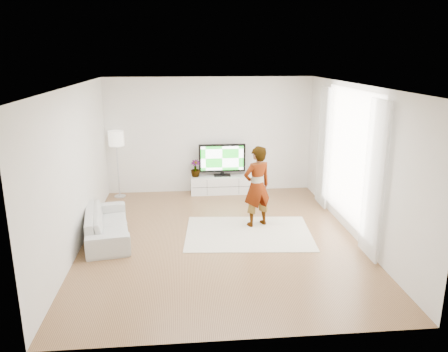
{
  "coord_description": "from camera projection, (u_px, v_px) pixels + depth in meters",
  "views": [
    {
      "loc": [
        -0.63,
        -7.48,
        3.31
      ],
      "look_at": [
        0.11,
        0.4,
        1.1
      ],
      "focal_mm": 35.0,
      "sensor_mm": 36.0,
      "label": 1
    }
  ],
  "objects": [
    {
      "name": "floor",
      "position": [
        220.0,
        239.0,
        8.12
      ],
      "size": [
        6.0,
        6.0,
        0.0
      ],
      "primitive_type": "plane",
      "color": "olive",
      "rests_on": "ground"
    },
    {
      "name": "ceiling",
      "position": [
        220.0,
        85.0,
        7.37
      ],
      "size": [
        6.0,
        6.0,
        0.0
      ],
      "primitive_type": "plane",
      "color": "white",
      "rests_on": "wall_back"
    },
    {
      "name": "wall_left",
      "position": [
        76.0,
        169.0,
        7.52
      ],
      "size": [
        0.02,
        6.0,
        2.8
      ],
      "primitive_type": "cube",
      "color": "silver",
      "rests_on": "floor"
    },
    {
      "name": "wall_right",
      "position": [
        356.0,
        163.0,
        7.97
      ],
      "size": [
        0.02,
        6.0,
        2.8
      ],
      "primitive_type": "cube",
      "color": "silver",
      "rests_on": "floor"
    },
    {
      "name": "wall_back",
      "position": [
        210.0,
        135.0,
        10.62
      ],
      "size": [
        5.0,
        0.02,
        2.8
      ],
      "primitive_type": "cube",
      "color": "silver",
      "rests_on": "floor"
    },
    {
      "name": "wall_front",
      "position": [
        243.0,
        232.0,
        4.87
      ],
      "size": [
        5.0,
        0.02,
        2.8
      ],
      "primitive_type": "cube",
      "color": "silver",
      "rests_on": "floor"
    },
    {
      "name": "window",
      "position": [
        349.0,
        156.0,
        8.24
      ],
      "size": [
        0.01,
        2.6,
        2.5
      ],
      "primitive_type": "cube",
      "color": "white",
      "rests_on": "wall_right"
    },
    {
      "name": "curtain_near",
      "position": [
        374.0,
        181.0,
        7.01
      ],
      "size": [
        0.04,
        0.7,
        2.6
      ],
      "primitive_type": "cube",
      "color": "white",
      "rests_on": "floor"
    },
    {
      "name": "curtain_far",
      "position": [
        324.0,
        147.0,
        9.51
      ],
      "size": [
        0.04,
        0.7,
        2.6
      ],
      "primitive_type": "cube",
      "color": "white",
      "rests_on": "floor"
    },
    {
      "name": "media_console",
      "position": [
        222.0,
        184.0,
        10.74
      ],
      "size": [
        1.54,
        0.44,
        0.43
      ],
      "color": "white",
      "rests_on": "floor"
    },
    {
      "name": "television",
      "position": [
        222.0,
        159.0,
        10.59
      ],
      "size": [
        1.13,
        0.22,
        0.79
      ],
      "color": "black",
      "rests_on": "media_console"
    },
    {
      "name": "game_console",
      "position": [
        250.0,
        171.0,
        10.71
      ],
      "size": [
        0.07,
        0.17,
        0.23
      ],
      "rotation": [
        0.0,
        0.0,
        -0.1
      ],
      "color": "white",
      "rests_on": "media_console"
    },
    {
      "name": "potted_plant",
      "position": [
        195.0,
        168.0,
        10.57
      ],
      "size": [
        0.26,
        0.26,
        0.41
      ],
      "primitive_type": "imported",
      "rotation": [
        0.0,
        0.0,
        -0.14
      ],
      "color": "#3F7238",
      "rests_on": "media_console"
    },
    {
      "name": "rug",
      "position": [
        248.0,
        233.0,
        8.35
      ],
      "size": [
        2.51,
        1.9,
        0.01
      ],
      "primitive_type": "cube",
      "rotation": [
        0.0,
        0.0,
        -0.08
      ],
      "color": "beige",
      "rests_on": "floor"
    },
    {
      "name": "player",
      "position": [
        257.0,
        186.0,
        8.53
      ],
      "size": [
        0.69,
        0.58,
        1.61
      ],
      "primitive_type": "imported",
      "rotation": [
        0.0,
        0.0,
        3.53
      ],
      "color": "#334772",
      "rests_on": "rug"
    },
    {
      "name": "sofa",
      "position": [
        107.0,
        224.0,
        8.08
      ],
      "size": [
        1.06,
        2.0,
        0.55
      ],
      "primitive_type": "imported",
      "rotation": [
        0.0,
        0.0,
        1.74
      ],
      "color": "beige",
      "rests_on": "floor"
    },
    {
      "name": "floor_lamp",
      "position": [
        116.0,
        141.0,
        10.15
      ],
      "size": [
        0.35,
        0.35,
        1.6
      ],
      "color": "silver",
      "rests_on": "floor"
    }
  ]
}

